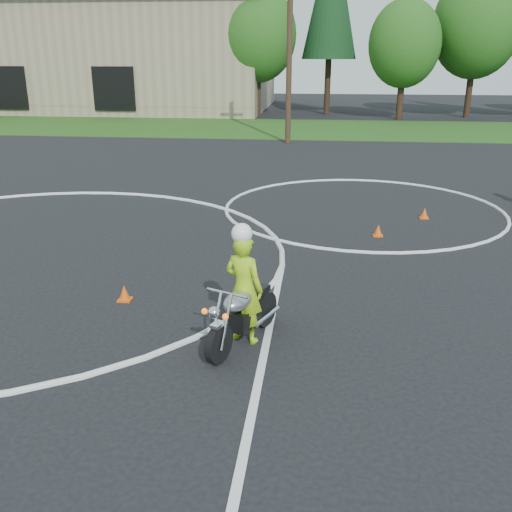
# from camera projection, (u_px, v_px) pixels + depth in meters

# --- Properties ---
(grass_strip) EXTENTS (120.00, 10.00, 0.02)m
(grass_strip) POSITION_uv_depth(u_px,v_px,m) (213.00, 127.00, 35.39)
(grass_strip) COLOR #1E4714
(grass_strip) RESTS_ON ground
(course_markings) EXTENTS (19.05, 19.05, 0.12)m
(course_markings) POSITION_uv_depth(u_px,v_px,m) (130.00, 240.00, 13.95)
(course_markings) COLOR silver
(course_markings) RESTS_ON ground
(primary_motorcycle) EXTENTS (1.04, 1.87, 1.05)m
(primary_motorcycle) POSITION_uv_depth(u_px,v_px,m) (242.00, 314.00, 8.78)
(primary_motorcycle) COLOR black
(primary_motorcycle) RESTS_ON ground
(rider_primary_grp) EXTENTS (0.76, 0.64, 1.94)m
(rider_primary_grp) POSITION_uv_depth(u_px,v_px,m) (244.00, 285.00, 8.77)
(rider_primary_grp) COLOR #A0D616
(rider_primary_grp) RESTS_ON ground
(traffic_cones) EXTENTS (14.31, 10.03, 0.30)m
(traffic_cones) POSITION_uv_depth(u_px,v_px,m) (152.00, 252.00, 12.68)
(traffic_cones) COLOR #E8540C
(traffic_cones) RESTS_ON ground
(warehouse) EXTENTS (41.00, 17.00, 8.30)m
(warehouse) POSITION_uv_depth(u_px,v_px,m) (31.00, 56.00, 48.10)
(warehouse) COLOR tan
(warehouse) RESTS_ON ground
(treeline) EXTENTS (38.20, 8.10, 14.52)m
(treeline) POSITION_uv_depth(u_px,v_px,m) (446.00, 18.00, 38.72)
(treeline) COLOR #382619
(treeline) RESTS_ON ground
(utility_poles) EXTENTS (41.60, 1.12, 10.00)m
(utility_poles) POSITION_uv_depth(u_px,v_px,m) (290.00, 34.00, 27.50)
(utility_poles) COLOR #473321
(utility_poles) RESTS_ON ground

